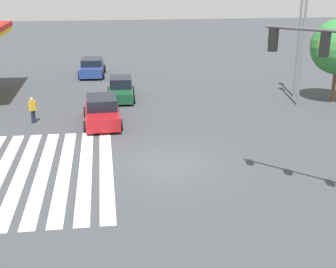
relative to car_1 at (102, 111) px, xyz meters
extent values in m
plane|color=#3D3F44|center=(7.08, 3.02, -0.74)|extent=(147.84, 147.84, 0.00)
cube|color=silver|center=(7.08, -4.63, -0.73)|extent=(10.59, 0.60, 0.01)
cube|color=silver|center=(7.08, -3.68, -0.73)|extent=(10.59, 0.60, 0.01)
cube|color=silver|center=(7.08, -2.73, -0.73)|extent=(10.59, 0.60, 0.01)
cube|color=silver|center=(7.08, -1.78, -0.73)|extent=(10.59, 0.60, 0.01)
cube|color=silver|center=(7.08, -0.83, -0.73)|extent=(10.59, 0.60, 0.01)
cube|color=silver|center=(7.08, 0.12, -0.73)|extent=(10.59, 0.60, 0.01)
cube|color=black|center=(11.89, 7.83, 5.49)|extent=(0.40, 0.40, 0.84)
sphere|color=gold|center=(11.78, 7.72, 5.49)|extent=(0.16, 0.16, 0.16)
cube|color=black|center=(10.53, 6.47, 5.49)|extent=(0.40, 0.40, 0.84)
sphere|color=green|center=(10.41, 6.36, 5.49)|extent=(0.16, 0.16, 0.16)
cube|color=maroon|center=(0.03, 0.00, -0.18)|extent=(4.93, 2.07, 0.77)
cube|color=black|center=(-0.08, 0.00, 0.53)|extent=(2.44, 1.81, 0.65)
cylinder|color=black|center=(1.52, 1.04, -0.42)|extent=(0.64, 0.24, 0.64)
cylinder|color=black|center=(1.57, -0.96, -0.42)|extent=(0.64, 0.24, 0.64)
cylinder|color=black|center=(-1.51, 0.96, -0.42)|extent=(0.64, 0.24, 0.64)
cylinder|color=black|center=(-1.46, -1.03, -0.42)|extent=(0.64, 0.24, 0.64)
cube|color=navy|center=(-14.08, -0.78, -0.17)|extent=(4.57, 2.17, 0.76)
cube|color=black|center=(-14.13, -0.78, 0.50)|extent=(2.51, 1.88, 0.57)
cylinder|color=black|center=(-12.65, 0.15, -0.39)|extent=(0.71, 0.26, 0.70)
cylinder|color=black|center=(-12.75, -1.84, -0.39)|extent=(0.71, 0.26, 0.70)
cylinder|color=black|center=(-15.42, 0.29, -0.39)|extent=(0.71, 0.26, 0.70)
cylinder|color=black|center=(-15.52, -1.70, -0.39)|extent=(0.71, 0.26, 0.70)
cube|color=#144728|center=(-5.58, 1.38, -0.22)|extent=(4.53, 1.86, 0.70)
cube|color=black|center=(-5.75, 1.39, 0.47)|extent=(2.12, 1.59, 0.69)
cylinder|color=black|center=(-4.17, 2.18, -0.43)|extent=(0.62, 0.25, 0.61)
cylinder|color=black|center=(-4.24, 0.47, -0.43)|extent=(0.62, 0.25, 0.61)
cylinder|color=black|center=(-6.93, 2.30, -0.43)|extent=(0.62, 0.25, 0.61)
cylinder|color=black|center=(-7.00, 0.59, -0.43)|extent=(0.62, 0.25, 0.61)
cylinder|color=#232842|center=(-0.63, -4.05, -0.35)|extent=(0.14, 0.14, 0.77)
cylinder|color=#232842|center=(-0.52, -4.17, -0.35)|extent=(0.14, 0.14, 0.77)
cube|color=gold|center=(-0.57, -4.11, 0.34)|extent=(0.41, 0.41, 0.61)
sphere|color=tan|center=(-0.57, -4.11, 0.75)|extent=(0.21, 0.21, 0.21)
cylinder|color=slate|center=(-2.16, 13.25, 3.85)|extent=(0.16, 0.16, 9.18)
cylinder|color=slate|center=(-4.50, 13.96, 3.23)|extent=(0.16, 0.16, 7.93)
cylinder|color=brown|center=(-2.76, 16.08, 0.39)|extent=(0.26, 0.26, 2.26)
camera|label=1|loc=(27.26, 0.21, 7.80)|focal=50.00mm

